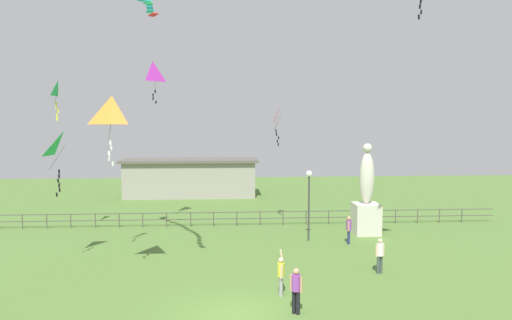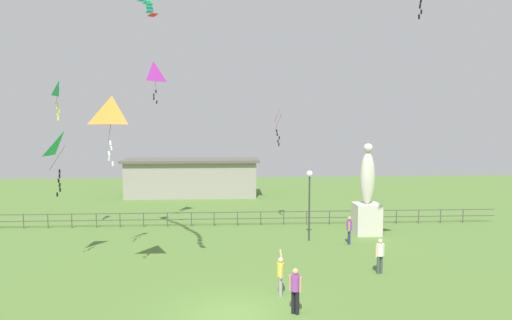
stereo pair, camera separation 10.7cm
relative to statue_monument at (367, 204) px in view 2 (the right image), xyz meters
name	(u,v)px [view 2 (the right image)]	position (x,y,z in m)	size (l,w,h in m)	color
ground_plane	(233,315)	(-8.31, -11.33, -1.86)	(80.00, 80.00, 0.00)	#517533
statue_monument	(367,204)	(0.00, 0.00, 0.00)	(1.53, 1.53, 5.58)	beige
lamppost	(309,189)	(-3.80, -1.36, 1.15)	(0.36, 0.36, 4.10)	#38383D
person_0	(349,228)	(-1.67, -2.20, -0.95)	(0.29, 0.45, 1.58)	navy
person_1	(281,273)	(-6.39, -9.57, -0.95)	(0.29, 0.47, 1.82)	#99999E
person_2	(380,254)	(-1.58, -7.22, -0.93)	(0.46, 0.30, 1.62)	#3F4C47
person_3	(295,288)	(-6.05, -11.34, -0.89)	(0.42, 0.35, 1.69)	black
kite_0	(281,115)	(-5.03, 2.29, 5.46)	(0.72, 0.91, 2.70)	red
kite_1	(112,115)	(-13.37, -7.34, 5.35)	(1.18, 1.23, 2.83)	orange
kite_3	(154,73)	(-13.14, 2.28, 8.10)	(1.06, 0.98, 2.65)	#B22DB2
kite_4	(65,148)	(-16.15, -5.19, 3.83)	(1.22, 1.06, 3.03)	#1EB759
kite_5	(59,90)	(-18.15, -0.05, 6.84)	(0.41, 0.98, 2.28)	#1EB759
waterfront_railing	(226,217)	(-8.64, 2.67, -1.24)	(36.04, 0.06, 0.95)	#4C4742
pavilion_building	(192,177)	(-11.87, 14.67, -0.11)	(12.29, 3.83, 3.45)	gray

